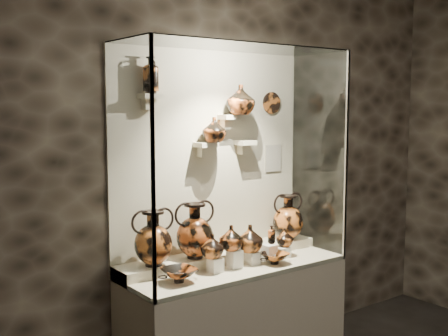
# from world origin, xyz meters

# --- Properties ---
(wall_back) EXTENTS (5.00, 0.02, 3.20)m
(wall_back) POSITION_xyz_m (0.00, 2.50, 1.60)
(wall_back) COLOR black
(wall_back) RESTS_ON ground
(plinth) EXTENTS (1.70, 0.60, 0.80)m
(plinth) POSITION_xyz_m (0.00, 2.18, 0.40)
(plinth) COLOR beige
(plinth) RESTS_ON floor
(front_tier) EXTENTS (1.68, 0.58, 0.03)m
(front_tier) POSITION_xyz_m (0.00, 2.18, 0.82)
(front_tier) COLOR beige
(front_tier) RESTS_ON plinth
(rear_tier) EXTENTS (1.70, 0.25, 0.10)m
(rear_tier) POSITION_xyz_m (0.00, 2.35, 0.85)
(rear_tier) COLOR beige
(rear_tier) RESTS_ON plinth
(back_panel) EXTENTS (1.70, 0.03, 1.60)m
(back_panel) POSITION_xyz_m (0.00, 2.50, 1.60)
(back_panel) COLOR beige
(back_panel) RESTS_ON plinth
(glass_front) EXTENTS (1.70, 0.01, 1.60)m
(glass_front) POSITION_xyz_m (0.00, 1.88, 1.60)
(glass_front) COLOR white
(glass_front) RESTS_ON plinth
(glass_left) EXTENTS (0.01, 0.60, 1.60)m
(glass_left) POSITION_xyz_m (-0.85, 2.18, 1.60)
(glass_left) COLOR white
(glass_left) RESTS_ON plinth
(glass_right) EXTENTS (0.01, 0.60, 1.60)m
(glass_right) POSITION_xyz_m (0.85, 2.18, 1.60)
(glass_right) COLOR white
(glass_right) RESTS_ON plinth
(glass_top) EXTENTS (1.70, 0.60, 0.01)m
(glass_top) POSITION_xyz_m (0.00, 2.18, 2.40)
(glass_top) COLOR white
(glass_top) RESTS_ON back_panel
(frame_post_left) EXTENTS (0.02, 0.02, 1.60)m
(frame_post_left) POSITION_xyz_m (-0.84, 1.89, 1.60)
(frame_post_left) COLOR gray
(frame_post_left) RESTS_ON plinth
(frame_post_right) EXTENTS (0.02, 0.02, 1.60)m
(frame_post_right) POSITION_xyz_m (0.84, 1.89, 1.60)
(frame_post_right) COLOR gray
(frame_post_right) RESTS_ON plinth
(pedestal_a) EXTENTS (0.09, 0.09, 0.10)m
(pedestal_a) POSITION_xyz_m (-0.22, 2.13, 0.88)
(pedestal_a) COLOR silver
(pedestal_a) RESTS_ON front_tier
(pedestal_b) EXTENTS (0.09, 0.09, 0.13)m
(pedestal_b) POSITION_xyz_m (-0.05, 2.13, 0.90)
(pedestal_b) COLOR silver
(pedestal_b) RESTS_ON front_tier
(pedestal_c) EXTENTS (0.09, 0.09, 0.09)m
(pedestal_c) POSITION_xyz_m (0.12, 2.13, 0.88)
(pedestal_c) COLOR silver
(pedestal_c) RESTS_ON front_tier
(pedestal_d) EXTENTS (0.09, 0.09, 0.12)m
(pedestal_d) POSITION_xyz_m (0.28, 2.13, 0.89)
(pedestal_d) COLOR silver
(pedestal_d) RESTS_ON front_tier
(pedestal_e) EXTENTS (0.09, 0.09, 0.08)m
(pedestal_e) POSITION_xyz_m (0.42, 2.13, 0.87)
(pedestal_e) COLOR silver
(pedestal_e) RESTS_ON front_tier
(bracket_ul) EXTENTS (0.14, 0.12, 0.04)m
(bracket_ul) POSITION_xyz_m (-0.55, 2.42, 2.05)
(bracket_ul) COLOR beige
(bracket_ul) RESTS_ON back_panel
(bracket_ca) EXTENTS (0.14, 0.12, 0.04)m
(bracket_ca) POSITION_xyz_m (-0.10, 2.42, 1.70)
(bracket_ca) COLOR beige
(bracket_ca) RESTS_ON back_panel
(bracket_cb) EXTENTS (0.10, 0.12, 0.04)m
(bracket_cb) POSITION_xyz_m (0.10, 2.42, 1.90)
(bracket_cb) COLOR beige
(bracket_cb) RESTS_ON back_panel
(bracket_cc) EXTENTS (0.14, 0.12, 0.04)m
(bracket_cc) POSITION_xyz_m (0.28, 2.42, 1.70)
(bracket_cc) COLOR beige
(bracket_cc) RESTS_ON back_panel
(amphora_left) EXTENTS (0.33, 0.33, 0.38)m
(amphora_left) POSITION_xyz_m (-0.60, 2.32, 1.09)
(amphora_left) COLOR #B95E23
(amphora_left) RESTS_ON rear_tier
(amphora_mid) EXTENTS (0.36, 0.36, 0.40)m
(amphora_mid) POSITION_xyz_m (-0.27, 2.31, 1.10)
(amphora_mid) COLOR #B85320
(amphora_mid) RESTS_ON rear_tier
(amphora_right) EXTENTS (0.37, 0.37, 0.37)m
(amphora_right) POSITION_xyz_m (0.65, 2.32, 1.08)
(amphora_right) COLOR #B95E23
(amphora_right) RESTS_ON rear_tier
(jug_a) EXTENTS (0.18, 0.18, 0.17)m
(jug_a) POSITION_xyz_m (-0.24, 2.14, 1.02)
(jug_a) COLOR #B95E23
(jug_a) RESTS_ON pedestal_a
(jug_b) EXTENTS (0.22, 0.22, 0.18)m
(jug_b) POSITION_xyz_m (-0.07, 2.15, 1.05)
(jug_b) COLOR #B85320
(jug_b) RESTS_ON pedestal_b
(jug_c) EXTENTS (0.22, 0.22, 0.20)m
(jug_c) POSITION_xyz_m (0.10, 2.15, 1.02)
(jug_c) COLOR #B95E23
(jug_c) RESTS_ON pedestal_c
(jug_e) EXTENTS (0.17, 0.17, 0.14)m
(jug_e) POSITION_xyz_m (0.45, 2.14, 0.98)
(jug_e) COLOR #B95E23
(jug_e) RESTS_ON pedestal_e
(lekythos_small) EXTENTS (0.09, 0.09, 0.16)m
(lekythos_small) POSITION_xyz_m (0.31, 2.15, 1.03)
(lekythos_small) COLOR #B85320
(lekythos_small) RESTS_ON pedestal_d
(kylix_left) EXTENTS (0.34, 0.31, 0.12)m
(kylix_left) POSITION_xyz_m (-0.54, 2.09, 0.89)
(kylix_left) COLOR #B85320
(kylix_left) RESTS_ON front_tier
(kylix_right) EXTENTS (0.29, 0.25, 0.10)m
(kylix_right) POSITION_xyz_m (0.25, 2.03, 0.88)
(kylix_right) COLOR #B95E23
(kylix_right) RESTS_ON front_tier
(lekythos_tall) EXTENTS (0.12, 0.12, 0.28)m
(lekythos_tall) POSITION_xyz_m (-0.55, 2.41, 2.21)
(lekythos_tall) COLOR #B95E23
(lekythos_tall) RESTS_ON bracket_ul
(ovoid_vase_a) EXTENTS (0.24, 0.24, 0.19)m
(ovoid_vase_a) POSITION_xyz_m (-0.05, 2.38, 1.81)
(ovoid_vase_a) COLOR #B85320
(ovoid_vase_a) RESTS_ON bracket_ca
(ovoid_vase_b) EXTENTS (0.29, 0.29, 0.23)m
(ovoid_vase_b) POSITION_xyz_m (0.19, 2.36, 2.03)
(ovoid_vase_b) COLOR #B85320
(ovoid_vase_b) RESTS_ON bracket_cb
(wall_plate) EXTENTS (0.18, 0.02, 0.18)m
(wall_plate) POSITION_xyz_m (0.59, 2.47, 2.01)
(wall_plate) COLOR #984E1E
(wall_plate) RESTS_ON back_panel
(info_placard) EXTENTS (0.17, 0.01, 0.22)m
(info_placard) POSITION_xyz_m (0.62, 2.47, 1.56)
(info_placard) COLOR beige
(info_placard) RESTS_ON back_panel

